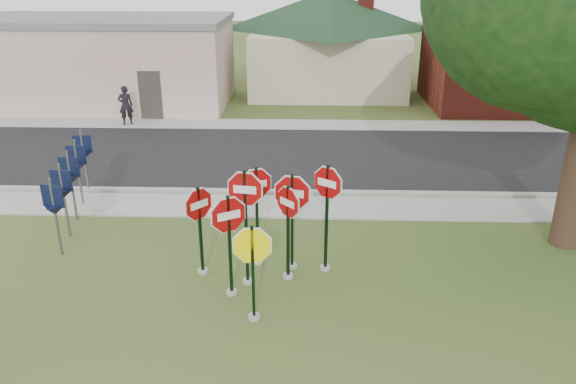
{
  "coord_description": "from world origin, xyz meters",
  "views": [
    {
      "loc": [
        0.94,
        -9.41,
        6.66
      ],
      "look_at": [
        0.55,
        2.0,
        1.94
      ],
      "focal_mm": 35.0,
      "sensor_mm": 36.0,
      "label": 1
    }
  ],
  "objects_px": {
    "stop_sign_center": "(246,211)",
    "stop_sign_left": "(229,232)",
    "stop_sign_yellow": "(253,262)",
    "pedestrian": "(126,105)"
  },
  "relations": [
    {
      "from": "stop_sign_center",
      "to": "stop_sign_left",
      "type": "xyz_separation_m",
      "value": [
        -0.3,
        -0.46,
        -0.27
      ]
    },
    {
      "from": "stop_sign_yellow",
      "to": "pedestrian",
      "type": "bearing_deg",
      "value": 115.82
    },
    {
      "from": "stop_sign_center",
      "to": "stop_sign_left",
      "type": "bearing_deg",
      "value": -123.33
    },
    {
      "from": "stop_sign_left",
      "to": "pedestrian",
      "type": "distance_m",
      "value": 14.55
    },
    {
      "from": "stop_sign_center",
      "to": "stop_sign_left",
      "type": "height_order",
      "value": "stop_sign_center"
    },
    {
      "from": "pedestrian",
      "to": "stop_sign_yellow",
      "type": "bearing_deg",
      "value": 96.01
    },
    {
      "from": "stop_sign_center",
      "to": "stop_sign_yellow",
      "type": "height_order",
      "value": "stop_sign_center"
    },
    {
      "from": "stop_sign_yellow",
      "to": "pedestrian",
      "type": "relative_size",
      "value": 1.28
    },
    {
      "from": "stop_sign_left",
      "to": "pedestrian",
      "type": "relative_size",
      "value": 1.42
    },
    {
      "from": "stop_sign_center",
      "to": "pedestrian",
      "type": "bearing_deg",
      "value": 117.23
    }
  ]
}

